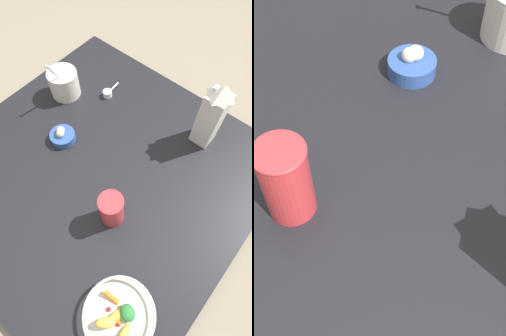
# 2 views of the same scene
# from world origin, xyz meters

# --- Properties ---
(ground_plane) EXTENTS (6.00, 6.00, 0.00)m
(ground_plane) POSITION_xyz_m (0.00, 0.00, 0.00)
(ground_plane) COLOR gray
(countertop) EXTENTS (1.19, 1.19, 0.05)m
(countertop) POSITION_xyz_m (0.00, 0.00, 0.02)
(countertop) COLOR black
(countertop) RESTS_ON ground_plane
(drinking_cup) EXTENTS (0.09, 0.09, 0.16)m
(drinking_cup) POSITION_xyz_m (0.11, 0.18, 0.13)
(drinking_cup) COLOR #DB383D
(drinking_cup) RESTS_ON countertop
(garlic_bowl) EXTENTS (0.11, 0.11, 0.07)m
(garlic_bowl) POSITION_xyz_m (-0.01, -0.22, 0.07)
(garlic_bowl) COLOR #3356A3
(garlic_bowl) RESTS_ON countertop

